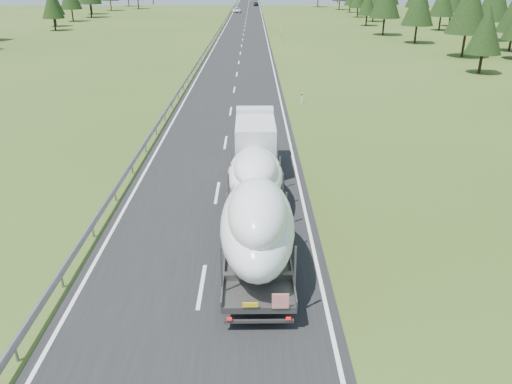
{
  "coord_description": "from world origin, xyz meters",
  "views": [
    {
      "loc": [
        2.0,
        -16.09,
        10.92
      ],
      "look_at": [
        2.11,
        4.82,
        1.86
      ],
      "focal_mm": 35.0,
      "sensor_mm": 36.0,
      "label": 1
    }
  ],
  "objects_px": {
    "highway_sign": "(281,30)",
    "distant_car_dark": "(256,4)",
    "distant_van": "(237,10)",
    "boat_truck": "(256,186)"
  },
  "relations": [
    {
      "from": "highway_sign",
      "to": "distant_car_dark",
      "type": "relative_size",
      "value": 0.56
    },
    {
      "from": "distant_van",
      "to": "distant_car_dark",
      "type": "bearing_deg",
      "value": 81.31
    },
    {
      "from": "distant_van",
      "to": "boat_truck",
      "type": "bearing_deg",
      "value": -87.53
    },
    {
      "from": "distant_van",
      "to": "distant_car_dark",
      "type": "distance_m",
      "value": 41.3
    },
    {
      "from": "highway_sign",
      "to": "distant_car_dark",
      "type": "height_order",
      "value": "highway_sign"
    },
    {
      "from": "boat_truck",
      "to": "distant_car_dark",
      "type": "distance_m",
      "value": 193.26
    },
    {
      "from": "highway_sign",
      "to": "boat_truck",
      "type": "relative_size",
      "value": 0.14
    },
    {
      "from": "distant_van",
      "to": "distant_car_dark",
      "type": "height_order",
      "value": "distant_car_dark"
    },
    {
      "from": "highway_sign",
      "to": "boat_truck",
      "type": "distance_m",
      "value": 75.25
    },
    {
      "from": "distant_van",
      "to": "distant_car_dark",
      "type": "relative_size",
      "value": 1.19
    }
  ]
}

